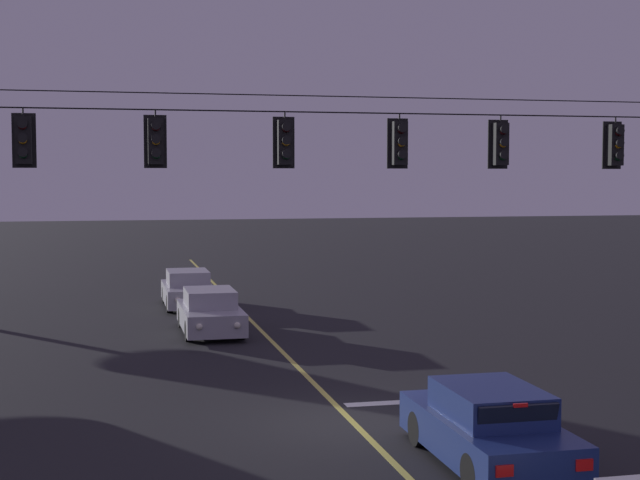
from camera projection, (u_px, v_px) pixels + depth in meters
ground_plane at (354, 423)px, 18.84m from camera, size 180.00×180.00×0.00m
lane_centre_stripe at (281, 351)px, 26.70m from camera, size 0.14×60.00×0.01m
stop_bar_paint at (420, 401)px, 20.70m from camera, size 3.40×0.36×0.01m
signal_span_assembly at (330, 219)px, 20.59m from camera, size 20.65×0.32×7.76m
traffic_light_leftmost at (23, 140)px, 19.04m from camera, size 0.48×0.41×1.22m
traffic_light_left_inner at (156, 141)px, 19.63m from camera, size 0.48×0.41×1.22m
traffic_light_centre at (285, 142)px, 20.24m from camera, size 0.48×0.41×1.22m
traffic_light_right_inner at (400, 143)px, 20.81m from camera, size 0.48×0.41×1.22m
traffic_light_rightmost at (501, 144)px, 21.34m from camera, size 0.48×0.41×1.22m
traffic_light_far_right at (615, 145)px, 21.98m from camera, size 0.48×0.41×1.22m
car_waiting_near_lane at (488, 428)px, 16.08m from camera, size 1.80×4.33×1.39m
car_oncoming_lead at (210, 313)px, 29.66m from camera, size 1.80×4.42×1.39m
car_oncoming_trailing at (188, 290)px, 35.61m from camera, size 1.80×4.42×1.39m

